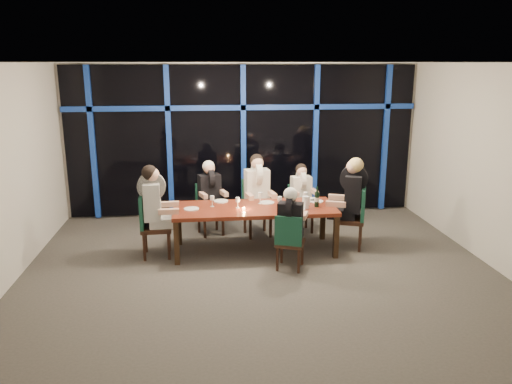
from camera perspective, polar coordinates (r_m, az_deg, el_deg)
room at (r=6.98m, az=0.54°, el=6.54°), size 7.04×7.00×3.02m
window_wall at (r=9.94m, az=-1.41°, el=6.15°), size 6.86×0.43×2.94m
dining_table at (r=8.05m, az=-0.16°, el=-2.18°), size 2.60×1.00×0.75m
chair_far_left at (r=9.01m, az=-5.39°, el=-1.56°), size 0.53×0.53×0.91m
chair_far_mid at (r=8.91m, az=0.02°, el=-1.36°), size 0.54×0.54×1.00m
chair_far_right at (r=9.15m, az=5.03°, el=-1.50°), size 0.45×0.45×0.86m
chair_end_left at (r=8.03m, az=-11.99°, el=-3.41°), size 0.49×0.49×1.01m
chair_end_right at (r=8.39m, az=11.27°, el=-2.49°), size 0.62×0.62×1.04m
chair_near_mid at (r=7.38m, az=3.83°, el=-5.43°), size 0.51×0.51×0.86m
diner_far_left at (r=8.84m, az=-5.29°, el=0.58°), size 0.54×0.62×0.89m
diner_far_mid at (r=8.73m, az=0.17°, el=0.99°), size 0.54×0.66×0.97m
diner_far_right at (r=9.00m, az=5.23°, el=0.47°), size 0.45×0.56×0.83m
diner_end_left at (r=7.92m, az=-11.52°, el=-0.63°), size 0.64×0.51×0.99m
diner_end_right at (r=8.28m, az=10.80°, el=0.26°), size 0.71×0.63×1.01m
diner_near_mid at (r=7.34m, az=3.99°, el=-2.72°), size 0.52×0.59×0.84m
plate_far_left at (r=8.36m, az=-4.02°, el=-1.04°), size 0.24×0.24×0.01m
plate_far_mid at (r=8.26m, az=1.27°, el=-1.21°), size 0.24×0.24×0.01m
plate_far_right at (r=8.50m, az=6.46°, el=-0.83°), size 0.24×0.24×0.01m
plate_end_left at (r=7.96m, az=-7.39°, el=-1.93°), size 0.24×0.24×0.01m
plate_end_right at (r=8.39m, az=6.88°, el=-1.06°), size 0.24×0.24×0.01m
plate_near_mid at (r=7.89m, az=4.72°, el=-2.00°), size 0.24×0.24×0.01m
wine_bottle at (r=8.07m, az=6.96°, el=-0.80°), size 0.08×0.08×0.33m
water_pitcher at (r=7.96m, az=5.69°, el=-1.19°), size 0.12×0.11×0.20m
tea_light at (r=7.89m, az=-1.41°, el=-1.91°), size 0.05×0.05×0.03m
wine_glass_a at (r=7.94m, az=-2.10°, el=-0.96°), size 0.07×0.07×0.17m
wine_glass_b at (r=8.19m, az=0.48°, el=-0.40°), size 0.07×0.07×0.19m
wine_glass_c at (r=7.96m, az=2.73°, el=-0.88°), size 0.07×0.07×0.18m
wine_glass_d at (r=8.05m, az=-5.03°, el=-0.77°), size 0.07×0.07×0.18m
wine_glass_e at (r=8.23m, az=5.68°, el=-0.37°), size 0.07×0.07×0.19m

